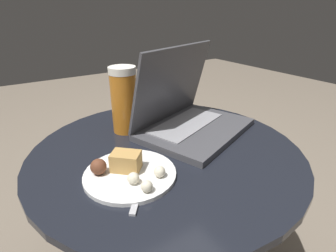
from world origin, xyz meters
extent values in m
cylinder|color=#515156|center=(0.00, 0.00, 0.24)|extent=(0.07, 0.07, 0.45)
cylinder|color=black|center=(0.00, 0.00, 0.48)|extent=(0.70, 0.70, 0.02)
cube|color=#47474C|center=(0.13, 0.03, 0.49)|extent=(0.38, 0.33, 0.02)
cube|color=gray|center=(0.12, 0.07, 0.50)|extent=(0.28, 0.19, 0.00)
cube|color=#47474C|center=(0.10, 0.12, 0.62)|extent=(0.33, 0.17, 0.23)
cube|color=silver|center=(0.10, 0.11, 0.61)|extent=(0.30, 0.15, 0.20)
cylinder|color=#C6701E|center=(-0.04, 0.16, 0.57)|extent=(0.07, 0.07, 0.17)
cylinder|color=white|center=(-0.04, 0.16, 0.67)|extent=(0.08, 0.08, 0.02)
cylinder|color=white|center=(-0.14, -0.06, 0.49)|extent=(0.20, 0.20, 0.01)
cube|color=tan|center=(-0.14, -0.05, 0.51)|extent=(0.08, 0.07, 0.04)
sphere|color=brown|center=(-0.19, -0.03, 0.51)|extent=(0.03, 0.03, 0.03)
sphere|color=beige|center=(-0.09, -0.11, 0.51)|extent=(0.02, 0.02, 0.02)
sphere|color=beige|center=(-0.15, -0.10, 0.51)|extent=(0.03, 0.03, 0.03)
sphere|color=beige|center=(-0.14, -0.14, 0.51)|extent=(0.02, 0.02, 0.02)
cube|color=#B2B2B7|center=(-0.15, -0.13, 0.49)|extent=(0.09, 0.11, 0.01)
cube|color=#B2B2B7|center=(-0.09, -0.05, 0.49)|extent=(0.05, 0.06, 0.01)
camera|label=1|loc=(-0.33, -0.51, 0.82)|focal=28.00mm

